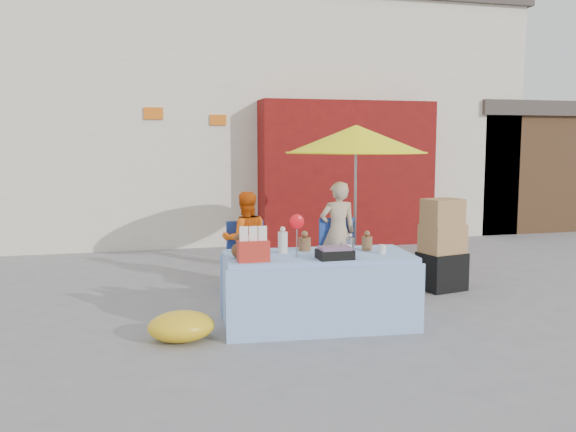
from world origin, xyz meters
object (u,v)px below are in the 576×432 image
object	(u,v)px
market_table	(317,289)
vendor_beige	(338,232)
chair_left	(248,269)
vendor_orange	(245,240)
umbrella	(356,140)
box_stack	(442,248)
chair_right	(341,264)

from	to	relation	value
market_table	vendor_beige	xyz separation A→B (m)	(0.86, 1.84, 0.29)
chair_left	vendor_orange	size ratio (longest dim) A/B	0.69
umbrella	box_stack	distance (m)	1.84
umbrella	vendor_orange	bearing A→B (deg)	-174.47
chair_right	umbrella	bearing A→B (deg)	45.27
market_table	chair_left	bearing A→B (deg)	107.68
market_table	chair_left	world-z (taller)	market_table
market_table	box_stack	bearing A→B (deg)	32.90
chair_right	umbrella	xyz separation A→B (m)	(0.30, 0.28, 1.64)
vendor_orange	vendor_beige	world-z (taller)	vendor_beige
box_stack	umbrella	bearing A→B (deg)	131.10
vendor_orange	box_stack	distance (m)	2.49
umbrella	chair_right	bearing A→B (deg)	-136.50
chair_right	box_stack	world-z (taller)	box_stack
market_table	vendor_orange	distance (m)	1.89
vendor_orange	box_stack	world-z (taller)	vendor_orange
chair_left	vendor_orange	bearing A→B (deg)	91.97
market_table	vendor_beige	size ratio (longest dim) A/B	1.48
market_table	chair_right	size ratio (longest dim) A/B	2.34
chair_left	umbrella	bearing A→B (deg)	12.16
chair_left	vendor_orange	world-z (taller)	vendor_orange
market_table	vendor_beige	world-z (taller)	vendor_beige
chair_right	vendor_beige	distance (m)	0.44
vendor_beige	box_stack	bearing A→B (deg)	146.65
chair_right	vendor_orange	size ratio (longest dim) A/B	0.69
vendor_orange	umbrella	xyz separation A→B (m)	(1.55, 0.15, 1.27)
chair_right	vendor_beige	xyz separation A→B (m)	(-0.00, 0.13, 0.42)
vendor_beige	chair_left	bearing A→B (deg)	7.90
vendor_orange	vendor_beige	bearing A→B (deg)	-178.23
market_table	chair_right	world-z (taller)	market_table
chair_right	umbrella	size ratio (longest dim) A/B	0.41
market_table	chair_left	distance (m)	1.75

